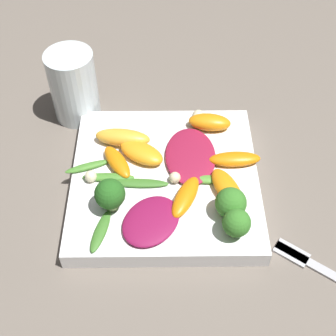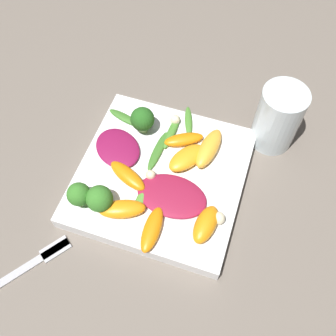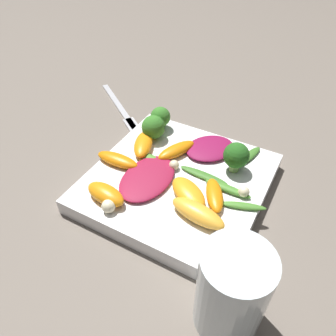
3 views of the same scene
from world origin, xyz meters
name	(u,v)px [view 3 (image 3 of 3)]	position (x,y,z in m)	size (l,w,h in m)	color
ground_plane	(178,189)	(0.00, 0.00, 0.00)	(2.40, 2.40, 0.00)	#6B6056
plate	(178,183)	(0.00, 0.00, 0.01)	(0.24, 0.24, 0.03)	white
drinking_glass	(232,291)	(0.13, -0.15, 0.05)	(0.07, 0.07, 0.11)	silver
fork	(122,110)	(-0.19, 0.14, 0.00)	(0.16, 0.12, 0.01)	#B2B2B7
radicchio_leaf_0	(210,148)	(0.02, 0.08, 0.03)	(0.10, 0.10, 0.01)	maroon
radicchio_leaf_1	(147,178)	(-0.03, -0.03, 0.03)	(0.07, 0.10, 0.01)	maroon
orange_segment_0	(188,193)	(0.03, -0.03, 0.03)	(0.07, 0.06, 0.02)	orange
orange_segment_1	(106,194)	(-0.06, -0.09, 0.04)	(0.06, 0.04, 0.02)	orange
orange_segment_2	(143,144)	(-0.08, 0.03, 0.03)	(0.05, 0.07, 0.02)	orange
orange_segment_3	(198,213)	(0.06, -0.06, 0.04)	(0.08, 0.04, 0.02)	#FCAD33
orange_segment_4	(117,160)	(-0.09, -0.02, 0.03)	(0.07, 0.03, 0.02)	orange
orange_segment_5	(214,195)	(0.06, -0.02, 0.03)	(0.05, 0.06, 0.01)	orange
orange_segment_6	(176,150)	(-0.03, 0.04, 0.03)	(0.05, 0.07, 0.02)	orange
broccoli_floret_0	(153,127)	(-0.08, 0.06, 0.05)	(0.04, 0.04, 0.04)	#7A9E51
broccoli_floret_1	(160,117)	(-0.08, 0.09, 0.05)	(0.03, 0.03, 0.04)	#84AD5B
broccoli_floret_2	(236,156)	(0.07, 0.05, 0.05)	(0.04, 0.04, 0.05)	#84AD5B
arugula_sprig_0	(243,206)	(0.10, -0.01, 0.03)	(0.06, 0.03, 0.01)	#47842D
arugula_sprig_1	(204,175)	(0.03, 0.02, 0.03)	(0.08, 0.02, 0.01)	#3D7528
arugula_sprig_2	(156,161)	(-0.04, 0.01, 0.03)	(0.06, 0.03, 0.01)	#518E33
arugula_sprig_3	(228,189)	(0.07, 0.01, 0.03)	(0.07, 0.01, 0.01)	#47842D
arugula_sprig_4	(249,156)	(0.08, 0.09, 0.03)	(0.03, 0.06, 0.01)	#3D7528
macadamia_nut_0	(174,165)	(-0.01, 0.01, 0.03)	(0.01, 0.01, 0.01)	beige
macadamia_nut_1	(109,206)	(-0.05, -0.10, 0.03)	(0.02, 0.02, 0.02)	beige
macadamia_nut_2	(244,192)	(0.10, 0.01, 0.03)	(0.02, 0.02, 0.02)	beige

